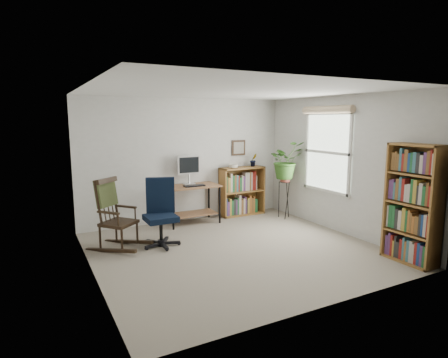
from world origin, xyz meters
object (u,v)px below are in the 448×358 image
office_chair (161,213)px  tall_bookshelf (413,204)px  rocking_chair (118,213)px  low_bookshelf (242,191)px  desk (192,204)px

office_chair → tall_bookshelf: 3.68m
rocking_chair → low_bookshelf: bearing=-21.6°
desk → tall_bookshelf: 3.82m
low_bookshelf → rocking_chair: bearing=-161.5°
tall_bookshelf → office_chair: bearing=141.8°
desk → low_bookshelf: low_bookshelf is taller
rocking_chair → tall_bookshelf: bearing=-75.3°
rocking_chair → tall_bookshelf: tall_bookshelf is taller
desk → tall_bookshelf: (1.93, -3.27, 0.46)m
desk → office_chair: office_chair is taller
low_bookshelf → tall_bookshelf: size_ratio=0.61×
rocking_chair → low_bookshelf: size_ratio=1.11×
office_chair → low_bookshelf: size_ratio=1.08×
rocking_chair → low_bookshelf: rocking_chair is taller
desk → tall_bookshelf: bearing=-59.4°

